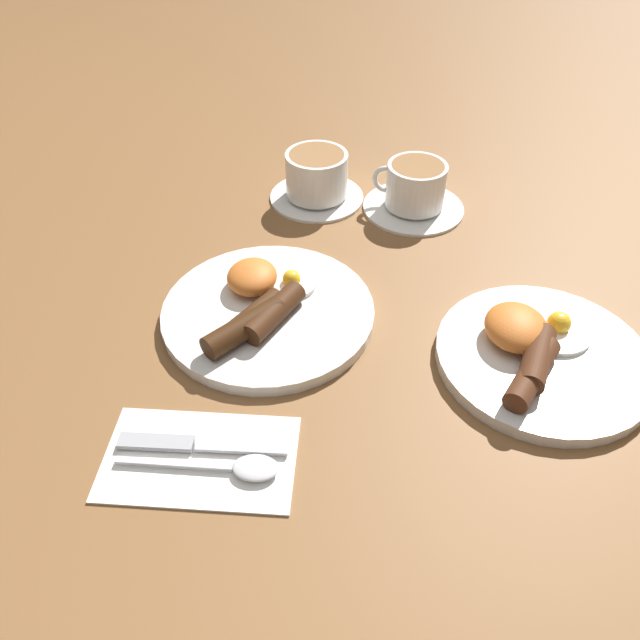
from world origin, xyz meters
name	(u,v)px	position (x,y,z in m)	size (l,w,h in m)	color
ground_plane	(269,317)	(0.00, 0.00, 0.00)	(3.00, 3.00, 0.00)	brown
breakfast_plate_near	(266,309)	(0.00, 0.00, 0.01)	(0.25, 0.25, 0.05)	white
breakfast_plate_far	(538,352)	(0.05, 0.31, 0.01)	(0.24, 0.24, 0.05)	white
teacup_near	(317,178)	(-0.28, 0.04, 0.03)	(0.14, 0.14, 0.07)	white
teacup_far	(415,190)	(-0.26, 0.18, 0.03)	(0.15, 0.15, 0.07)	white
napkin	(200,457)	(0.21, -0.04, 0.00)	(0.11, 0.18, 0.01)	white
knife	(192,444)	(0.20, -0.05, 0.01)	(0.02, 0.16, 0.01)	silver
spoon	(237,467)	(0.22, 0.00, 0.01)	(0.03, 0.16, 0.01)	silver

